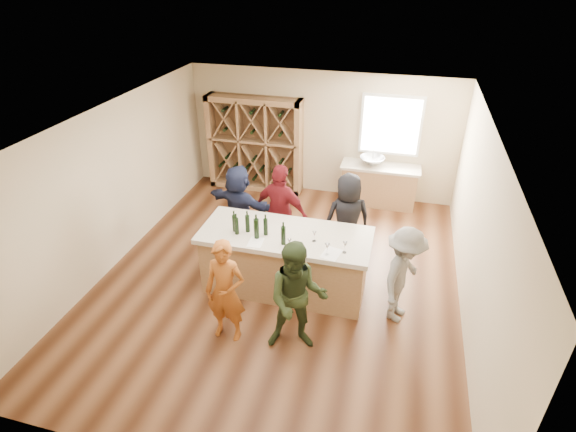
% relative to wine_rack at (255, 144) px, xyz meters
% --- Properties ---
extents(floor, '(6.00, 7.00, 0.10)m').
position_rel_wine_rack_xyz_m(floor, '(1.50, -3.27, -1.15)').
color(floor, '#56311B').
rests_on(floor, ground).
extents(ceiling, '(6.00, 7.00, 0.10)m').
position_rel_wine_rack_xyz_m(ceiling, '(1.50, -3.27, 1.75)').
color(ceiling, white).
rests_on(ceiling, ground).
extents(wall_back, '(6.00, 0.10, 2.80)m').
position_rel_wine_rack_xyz_m(wall_back, '(1.50, 0.28, 0.30)').
color(wall_back, '#CAB792').
rests_on(wall_back, ground).
extents(wall_front, '(6.00, 0.10, 2.80)m').
position_rel_wine_rack_xyz_m(wall_front, '(1.50, -6.82, 0.30)').
color(wall_front, '#CAB792').
rests_on(wall_front, ground).
extents(wall_left, '(0.10, 7.00, 2.80)m').
position_rel_wine_rack_xyz_m(wall_left, '(-1.55, -3.27, 0.30)').
color(wall_left, '#CAB792').
rests_on(wall_left, ground).
extents(wall_right, '(0.10, 7.00, 2.80)m').
position_rel_wine_rack_xyz_m(wall_right, '(4.55, -3.27, 0.30)').
color(wall_right, '#CAB792').
rests_on(wall_right, ground).
extents(window_frame, '(1.30, 0.06, 1.30)m').
position_rel_wine_rack_xyz_m(window_frame, '(3.00, 0.20, 0.65)').
color(window_frame, white).
rests_on(window_frame, wall_back).
extents(window_pane, '(1.18, 0.01, 1.18)m').
position_rel_wine_rack_xyz_m(window_pane, '(3.00, 0.17, 0.65)').
color(window_pane, white).
rests_on(window_pane, wall_back).
extents(wine_rack, '(2.20, 0.45, 2.20)m').
position_rel_wine_rack_xyz_m(wine_rack, '(0.00, 0.00, 0.00)').
color(wine_rack, '#946D46').
rests_on(wine_rack, floor).
extents(back_counter_base, '(1.60, 0.58, 0.86)m').
position_rel_wine_rack_xyz_m(back_counter_base, '(2.90, -0.07, -0.67)').
color(back_counter_base, '#946D46').
rests_on(back_counter_base, floor).
extents(back_counter_top, '(1.70, 0.62, 0.06)m').
position_rel_wine_rack_xyz_m(back_counter_top, '(2.90, -0.07, -0.21)').
color(back_counter_top, beige).
rests_on(back_counter_top, back_counter_base).
extents(sink, '(0.54, 0.54, 0.19)m').
position_rel_wine_rack_xyz_m(sink, '(2.70, -0.07, -0.09)').
color(sink, silver).
rests_on(sink, back_counter_top).
extents(faucet, '(0.02, 0.02, 0.30)m').
position_rel_wine_rack_xyz_m(faucet, '(2.70, 0.11, -0.03)').
color(faucet, silver).
rests_on(faucet, back_counter_top).
extents(tasting_counter_base, '(2.60, 1.00, 1.00)m').
position_rel_wine_rack_xyz_m(tasting_counter_base, '(1.67, -3.49, -0.60)').
color(tasting_counter_base, '#946D46').
rests_on(tasting_counter_base, floor).
extents(tasting_counter_top, '(2.72, 1.12, 0.08)m').
position_rel_wine_rack_xyz_m(tasting_counter_top, '(1.67, -3.49, -0.06)').
color(tasting_counter_top, beige).
rests_on(tasting_counter_top, tasting_counter_base).
extents(wine_bottle_a, '(0.09, 0.09, 0.28)m').
position_rel_wine_rack_xyz_m(wine_bottle_a, '(0.87, -3.62, 0.12)').
color(wine_bottle_a, black).
rests_on(wine_bottle_a, tasting_counter_top).
extents(wine_bottle_b, '(0.08, 0.08, 0.28)m').
position_rel_wine_rack_xyz_m(wine_bottle_b, '(0.93, -3.69, 0.12)').
color(wine_bottle_b, black).
rests_on(wine_bottle_b, tasting_counter_top).
extents(wine_bottle_c, '(0.08, 0.08, 0.29)m').
position_rel_wine_rack_xyz_m(wine_bottle_c, '(1.08, -3.59, 0.12)').
color(wine_bottle_c, black).
rests_on(wine_bottle_c, tasting_counter_top).
extents(wine_bottle_d, '(0.10, 0.10, 0.33)m').
position_rel_wine_rack_xyz_m(wine_bottle_d, '(1.27, -3.73, 0.15)').
color(wine_bottle_d, black).
rests_on(wine_bottle_d, tasting_counter_top).
extents(wine_bottle_e, '(0.09, 0.09, 0.28)m').
position_rel_wine_rack_xyz_m(wine_bottle_e, '(1.38, -3.60, 0.12)').
color(wine_bottle_e, black).
rests_on(wine_bottle_e, tasting_counter_top).
extents(wine_glass_b, '(0.07, 0.07, 0.16)m').
position_rel_wine_rack_xyz_m(wine_glass_b, '(1.84, -3.89, 0.06)').
color(wine_glass_b, white).
rests_on(wine_glass_b, tasting_counter_top).
extents(wine_glass_c, '(0.08, 0.08, 0.20)m').
position_rel_wine_rack_xyz_m(wine_glass_c, '(2.41, -3.90, 0.08)').
color(wine_glass_c, white).
rests_on(wine_glass_c, tasting_counter_top).
extents(wine_glass_d, '(0.08, 0.08, 0.16)m').
position_rel_wine_rack_xyz_m(wine_glass_d, '(2.15, -3.59, 0.06)').
color(wine_glass_d, white).
rests_on(wine_glass_d, tasting_counter_top).
extents(wine_glass_e, '(0.07, 0.07, 0.18)m').
position_rel_wine_rack_xyz_m(wine_glass_e, '(2.65, -3.78, 0.07)').
color(wine_glass_e, white).
rests_on(wine_glass_e, tasting_counter_top).
extents(tasting_menu_a, '(0.23, 0.30, 0.00)m').
position_rel_wine_rack_xyz_m(tasting_menu_a, '(1.30, -3.85, -0.02)').
color(tasting_menu_a, white).
rests_on(tasting_menu_a, tasting_counter_top).
extents(tasting_menu_b, '(0.27, 0.33, 0.00)m').
position_rel_wine_rack_xyz_m(tasting_menu_b, '(1.89, -3.91, -0.02)').
color(tasting_menu_b, white).
rests_on(tasting_menu_b, tasting_counter_top).
extents(tasting_menu_c, '(0.31, 0.38, 0.00)m').
position_rel_wine_rack_xyz_m(tasting_menu_c, '(2.47, -3.86, -0.02)').
color(tasting_menu_c, white).
rests_on(tasting_menu_c, tasting_counter_top).
extents(person_near_left, '(0.59, 0.43, 1.62)m').
position_rel_wine_rack_xyz_m(person_near_left, '(1.14, -4.76, -0.29)').
color(person_near_left, '#994C19').
rests_on(person_near_left, floor).
extents(person_near_right, '(0.92, 0.63, 1.72)m').
position_rel_wine_rack_xyz_m(person_near_right, '(2.16, -4.70, -0.24)').
color(person_near_right, '#263319').
rests_on(person_near_right, floor).
extents(person_server, '(0.76, 1.12, 1.58)m').
position_rel_wine_rack_xyz_m(person_server, '(3.53, -3.73, -0.31)').
color(person_server, slate).
rests_on(person_server, floor).
extents(person_far_mid, '(1.17, 0.80, 1.81)m').
position_rel_wine_rack_xyz_m(person_far_mid, '(1.34, -2.58, -0.19)').
color(person_far_mid, '#590F14').
rests_on(person_far_mid, floor).
extents(person_far_right, '(0.98, 0.83, 1.70)m').
position_rel_wine_rack_xyz_m(person_far_right, '(2.51, -2.41, -0.25)').
color(person_far_right, black).
rests_on(person_far_right, floor).
extents(person_far_left, '(1.60, 0.93, 1.63)m').
position_rel_wine_rack_xyz_m(person_far_left, '(0.48, -2.41, -0.28)').
color(person_far_left, '#191E38').
rests_on(person_far_left, floor).
extents(wine_bottle_f, '(0.07, 0.07, 0.30)m').
position_rel_wine_rack_xyz_m(wine_bottle_f, '(1.72, -3.79, 0.13)').
color(wine_bottle_f, black).
rests_on(wine_bottle_f, tasting_counter_top).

